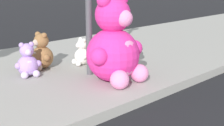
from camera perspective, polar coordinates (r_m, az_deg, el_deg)
name	(u,v)px	position (r m, az deg, el deg)	size (l,w,h in m)	color
sidewalk	(17,80)	(6.05, -16.07, -2.88)	(28.00, 4.40, 0.15)	#9E9B93
plush_pink_large	(115,47)	(5.38, 0.48, 2.72)	(1.11, 0.97, 1.44)	#F22D93
plush_brown	(41,54)	(6.35, -12.12, 1.51)	(0.47, 0.53, 0.69)	olive
plush_white	(82,54)	(6.52, -5.22, 1.56)	(0.37, 0.40, 0.53)	white
plush_yellow	(105,57)	(6.33, -1.28, 1.12)	(0.37, 0.36, 0.51)	yellow
plush_lavender	(28,63)	(5.92, -14.29, 0.05)	(0.45, 0.43, 0.60)	#B28CD8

